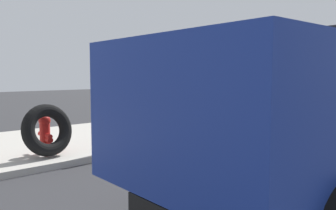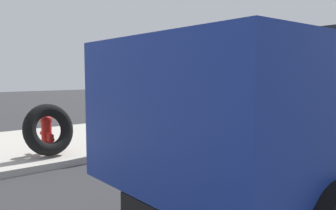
{
  "view_description": "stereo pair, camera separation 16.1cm",
  "coord_description": "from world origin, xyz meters",
  "px_view_note": "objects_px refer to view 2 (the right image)",
  "views": [
    {
      "loc": [
        -3.61,
        -2.95,
        2.02
      ],
      "look_at": [
        1.31,
        2.51,
        1.38
      ],
      "focal_mm": 36.98,
      "sensor_mm": 36.0,
      "label": 1
    },
    {
      "loc": [
        -3.49,
        -3.05,
        2.02
      ],
      "look_at": [
        1.31,
        2.51,
        1.38
      ],
      "focal_mm": 36.98,
      "sensor_mm": 36.0,
      "label": 2
    }
  ],
  "objects_px": {
    "stop_sign": "(134,92)",
    "loose_tire": "(49,130)",
    "fire_hydrant": "(47,133)",
    "dump_truck_blue": "(333,100)"
  },
  "relations": [
    {
      "from": "stop_sign",
      "to": "loose_tire",
      "type": "bearing_deg",
      "value": 170.38
    },
    {
      "from": "loose_tire",
      "to": "stop_sign",
      "type": "relative_size",
      "value": 0.59
    },
    {
      "from": "loose_tire",
      "to": "stop_sign",
      "type": "bearing_deg",
      "value": -9.62
    },
    {
      "from": "loose_tire",
      "to": "stop_sign",
      "type": "xyz_separation_m",
      "value": [
        2.13,
        -0.36,
        0.8
      ]
    },
    {
      "from": "fire_hydrant",
      "to": "stop_sign",
      "type": "bearing_deg",
      "value": -19.25
    },
    {
      "from": "loose_tire",
      "to": "fire_hydrant",
      "type": "bearing_deg",
      "value": 76.13
    },
    {
      "from": "dump_truck_blue",
      "to": "fire_hydrant",
      "type": "bearing_deg",
      "value": 113.9
    },
    {
      "from": "fire_hydrant",
      "to": "dump_truck_blue",
      "type": "xyz_separation_m",
      "value": [
        2.49,
        -5.61,
        0.97
      ]
    },
    {
      "from": "fire_hydrant",
      "to": "dump_truck_blue",
      "type": "distance_m",
      "value": 6.21
    },
    {
      "from": "loose_tire",
      "to": "dump_truck_blue",
      "type": "distance_m",
      "value": 5.92
    }
  ]
}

